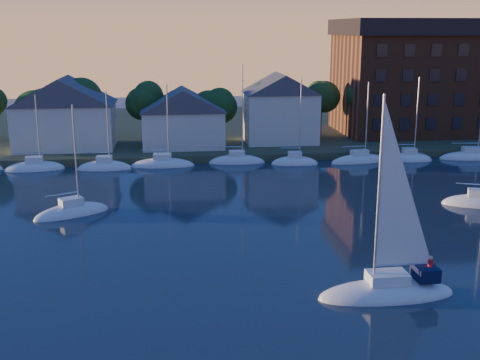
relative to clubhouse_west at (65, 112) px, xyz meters
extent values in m
cube|color=#364227|center=(22.00, 17.00, -5.93)|extent=(160.00, 50.00, 2.00)
cube|color=brown|center=(22.00, -6.00, -5.93)|extent=(120.00, 3.00, 1.00)
cube|color=silver|center=(0.00, 0.00, -1.93)|extent=(13.00, 9.00, 6.00)
cube|color=silver|center=(16.00, -1.00, -2.43)|extent=(11.00, 8.00, 5.00)
cube|color=silver|center=(30.00, 1.00, -1.43)|extent=(10.00, 8.00, 7.00)
cube|color=brown|center=(56.00, 7.00, 2.57)|extent=(30.00, 16.00, 15.00)
cube|color=black|center=(56.00, 7.00, 11.27)|extent=(31.00, 17.00, 2.40)
cylinder|color=#382819|center=(-4.00, 5.00, -3.18)|extent=(0.50, 0.50, 3.50)
sphere|color=#173914|center=(-4.00, 5.00, 1.27)|extent=(5.40, 5.40, 5.40)
cylinder|color=#382819|center=(4.00, 5.00, -3.18)|extent=(0.50, 0.50, 3.50)
sphere|color=#173914|center=(4.00, 5.00, 1.27)|extent=(5.40, 5.40, 5.40)
cylinder|color=#382819|center=(12.00, 5.00, -3.18)|extent=(0.50, 0.50, 3.50)
sphere|color=#173914|center=(12.00, 5.00, 1.27)|extent=(5.40, 5.40, 5.40)
cylinder|color=#382819|center=(20.00, 5.00, -3.18)|extent=(0.50, 0.50, 3.50)
sphere|color=#173914|center=(20.00, 5.00, 1.27)|extent=(5.40, 5.40, 5.40)
cylinder|color=#382819|center=(28.00, 5.00, -3.18)|extent=(0.50, 0.50, 3.50)
sphere|color=#173914|center=(28.00, 5.00, 1.27)|extent=(5.40, 5.40, 5.40)
cylinder|color=#382819|center=(36.00, 5.00, -3.18)|extent=(0.50, 0.50, 3.50)
sphere|color=#173914|center=(36.00, 5.00, 1.27)|extent=(5.40, 5.40, 5.40)
cylinder|color=#382819|center=(44.00, 5.00, -3.18)|extent=(0.50, 0.50, 3.50)
sphere|color=#173914|center=(44.00, 5.00, 1.27)|extent=(5.40, 5.40, 5.40)
cylinder|color=#382819|center=(52.00, 5.00, -3.18)|extent=(0.50, 0.50, 3.50)
sphere|color=#173914|center=(52.00, 5.00, 1.27)|extent=(5.40, 5.40, 5.40)
cylinder|color=#382819|center=(60.00, 5.00, -3.18)|extent=(0.50, 0.50, 3.50)
sphere|color=#173914|center=(60.00, 5.00, 1.27)|extent=(5.40, 5.40, 5.40)
ellipsoid|color=silver|center=(-2.00, -9.00, -5.93)|extent=(7.50, 2.40, 2.20)
cube|color=white|center=(-2.00, -9.00, -4.63)|extent=(2.10, 1.32, 0.70)
cylinder|color=#A5A8AD|center=(-1.25, -9.00, 0.02)|extent=(0.16, 0.16, 10.00)
cylinder|color=#A5A8AD|center=(-2.83, -9.00, -3.78)|extent=(3.15, 0.12, 0.12)
ellipsoid|color=silver|center=(6.00, -9.00, -5.93)|extent=(7.50, 2.40, 2.20)
cube|color=white|center=(6.00, -9.00, -4.63)|extent=(2.10, 1.32, 0.70)
cylinder|color=#A5A8AD|center=(6.75, -9.00, 0.02)|extent=(0.16, 0.16, 10.00)
cylinder|color=#A5A8AD|center=(5.17, -9.00, -3.78)|extent=(3.15, 0.12, 0.12)
ellipsoid|color=silver|center=(14.00, -9.00, -5.93)|extent=(7.50, 2.40, 2.20)
cube|color=white|center=(14.00, -9.00, -4.63)|extent=(2.10, 1.32, 0.70)
cylinder|color=#A5A8AD|center=(14.75, -9.00, 0.02)|extent=(0.16, 0.16, 10.00)
cylinder|color=#A5A8AD|center=(13.17, -9.00, -3.78)|extent=(3.15, 0.12, 0.12)
ellipsoid|color=silver|center=(22.00, -9.00, -5.93)|extent=(7.50, 2.40, 2.20)
cube|color=white|center=(22.00, -9.00, -4.63)|extent=(2.10, 1.32, 0.70)
cylinder|color=#A5A8AD|center=(22.75, -9.00, 0.02)|extent=(0.16, 0.16, 10.00)
cylinder|color=#A5A8AD|center=(21.17, -9.00, -3.78)|extent=(3.15, 0.12, 0.12)
ellipsoid|color=silver|center=(30.00, -9.00, -5.93)|extent=(7.50, 2.40, 2.20)
cube|color=white|center=(30.00, -9.00, -4.63)|extent=(2.10, 1.32, 0.70)
cylinder|color=#A5A8AD|center=(30.75, -9.00, 0.02)|extent=(0.16, 0.16, 10.00)
cylinder|color=#A5A8AD|center=(29.17, -9.00, -3.78)|extent=(3.15, 0.12, 0.12)
ellipsoid|color=silver|center=(38.00, -9.00, -5.93)|extent=(7.50, 2.40, 2.20)
cube|color=white|center=(38.00, -9.00, -4.63)|extent=(2.10, 1.32, 0.70)
cylinder|color=#A5A8AD|center=(38.75, -9.00, 0.02)|extent=(0.16, 0.16, 10.00)
cylinder|color=#A5A8AD|center=(37.17, -9.00, -3.78)|extent=(3.15, 0.12, 0.12)
ellipsoid|color=silver|center=(46.00, -9.00, -5.93)|extent=(7.50, 2.40, 2.20)
cube|color=white|center=(46.00, -9.00, -4.63)|extent=(2.10, 1.32, 0.70)
cylinder|color=#A5A8AD|center=(46.75, -9.00, 0.02)|extent=(0.16, 0.16, 10.00)
cylinder|color=#A5A8AD|center=(45.17, -9.00, -3.78)|extent=(3.15, 0.12, 0.12)
ellipsoid|color=silver|center=(54.00, -9.00, -5.93)|extent=(7.50, 2.40, 2.20)
cube|color=white|center=(54.00, -9.00, -4.63)|extent=(2.10, 1.32, 0.70)
cylinder|color=#A5A8AD|center=(54.75, -9.00, 0.02)|extent=(0.16, 0.16, 10.00)
cylinder|color=#A5A8AD|center=(53.17, -9.00, -3.78)|extent=(3.15, 0.12, 0.12)
ellipsoid|color=silver|center=(27.72, -49.22, -5.93)|extent=(9.19, 3.06, 2.20)
cube|color=white|center=(27.72, -49.22, -4.63)|extent=(2.58, 1.65, 0.70)
cylinder|color=#A5A8AD|center=(26.81, -49.23, 1.12)|extent=(0.16, 0.16, 12.20)
cylinder|color=#A5A8AD|center=(28.73, -49.21, -3.78)|extent=(3.85, 0.17, 0.12)
cube|color=black|center=(30.28, -49.19, -4.43)|extent=(1.42, 1.79, 0.90)
ellipsoid|color=silver|center=(4.73, -28.66, -5.93)|extent=(7.52, 5.60, 2.20)
cube|color=white|center=(4.73, -28.66, -4.63)|extent=(2.42, 2.13, 0.70)
cylinder|color=#A5A8AD|center=(5.37, -28.31, -0.31)|extent=(0.16, 0.16, 9.34)
cylinder|color=#A5A8AD|center=(4.03, -29.05, -3.78)|extent=(2.73, 1.58, 0.12)
ellipsoid|color=silver|center=(43.98, -30.35, -5.93)|extent=(7.15, 4.59, 2.20)
cube|color=white|center=(43.98, -30.35, -4.63)|extent=(2.23, 1.86, 0.70)
cylinder|color=#A5A8AD|center=(43.28, -30.08, -3.78)|extent=(2.70, 1.14, 0.12)
camera|label=1|loc=(13.92, -83.94, 10.96)|focal=45.00mm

